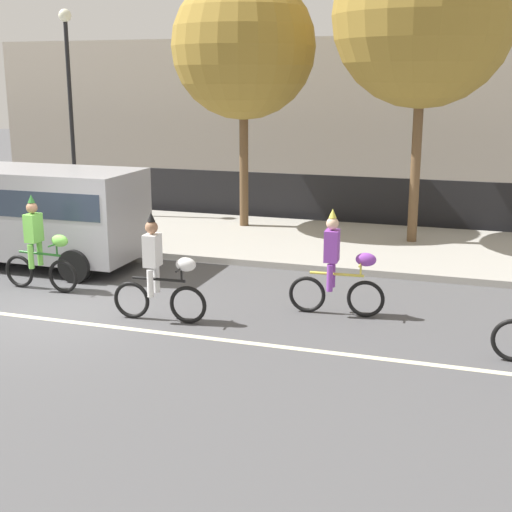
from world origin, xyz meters
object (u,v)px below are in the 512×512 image
(parade_cyclist_lime, at_px, (40,249))
(parade_cyclist_purple, at_px, (338,269))
(parked_van_grey, at_px, (33,209))
(street_lamp_post, at_px, (69,83))
(parade_cyclist_zebra, at_px, (159,274))

(parade_cyclist_lime, xyz_separation_m, parade_cyclist_purple, (5.91, 0.33, 0.00))
(parade_cyclist_lime, xyz_separation_m, parked_van_grey, (-1.29, 1.69, 0.44))
(parade_cyclist_purple, height_order, parked_van_grey, parked_van_grey)
(parade_cyclist_lime, height_order, parade_cyclist_purple, same)
(parked_van_grey, xyz_separation_m, street_lamp_post, (-2.07, 5.02, 2.71))
(street_lamp_post, bearing_deg, parade_cyclist_lime, -63.36)
(parked_van_grey, relative_size, street_lamp_post, 0.85)
(parked_van_grey, height_order, street_lamp_post, street_lamp_post)
(parked_van_grey, distance_m, street_lamp_post, 6.07)
(parade_cyclist_lime, height_order, parked_van_grey, parked_van_grey)
(parade_cyclist_purple, xyz_separation_m, street_lamp_post, (-9.27, 6.38, 3.15))
(parade_cyclist_lime, relative_size, parked_van_grey, 0.38)
(parade_cyclist_lime, relative_size, street_lamp_post, 0.33)
(parade_cyclist_lime, height_order, parade_cyclist_zebra, same)
(parade_cyclist_lime, distance_m, parade_cyclist_zebra, 3.20)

